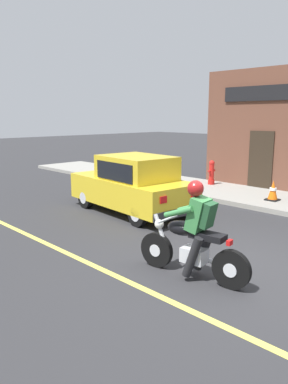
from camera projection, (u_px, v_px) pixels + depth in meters
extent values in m
plane|color=#2B2B2D|center=(240.00, 267.00, 6.56)|extent=(80.00, 80.00, 0.00)
cube|color=gray|center=(244.00, 195.00, 12.13)|extent=(2.60, 22.00, 0.14)
cube|color=#D1C64C|center=(59.00, 249.00, 7.43)|extent=(0.12, 19.80, 0.01)
cube|color=#2D2319|center=(261.00, 162.00, 12.93)|extent=(0.04, 0.90, 2.10)
cylinder|color=black|center=(157.00, 250.00, 6.53)|extent=(0.19, 0.63, 0.62)
cylinder|color=silver|center=(157.00, 250.00, 6.53)|extent=(0.15, 0.23, 0.22)
cylinder|color=black|center=(231.00, 269.00, 5.69)|extent=(0.19, 0.63, 0.62)
cylinder|color=silver|center=(231.00, 269.00, 5.69)|extent=(0.15, 0.23, 0.22)
cube|color=silver|center=(194.00, 255.00, 6.06)|extent=(0.33, 0.44, 0.24)
ellipsoid|color=black|center=(182.00, 228.00, 6.13)|extent=(0.37, 0.56, 0.24)
cube|color=black|center=(208.00, 236.00, 5.85)|extent=(0.34, 0.59, 0.10)
cylinder|color=silver|center=(162.00, 234.00, 6.40)|extent=(0.12, 0.33, 0.68)
cylinder|color=silver|center=(168.00, 219.00, 6.28)|extent=(0.56, 0.12, 0.04)
sphere|color=silver|center=(159.00, 224.00, 6.40)|extent=(0.16, 0.16, 0.16)
cylinder|color=silver|center=(221.00, 264.00, 5.97)|extent=(0.16, 0.56, 0.08)
cube|color=red|center=(230.00, 243.00, 5.64)|extent=(0.13, 0.08, 0.08)
cylinder|color=black|center=(192.00, 257.00, 5.87)|extent=(0.19, 0.37, 0.71)
cylinder|color=black|center=(204.00, 251.00, 6.15)|extent=(0.19, 0.37, 0.71)
cube|color=#387F42|center=(198.00, 214.00, 5.89)|extent=(0.38, 0.37, 0.57)
cylinder|color=#387F42|center=(178.00, 212.00, 5.87)|extent=(0.16, 0.53, 0.26)
cylinder|color=#387F42|center=(191.00, 207.00, 6.19)|extent=(0.16, 0.53, 0.26)
sphere|color=#A51919|center=(196.00, 188.00, 5.85)|extent=(0.26, 0.26, 0.26)
cube|color=#1E4728|center=(207.00, 215.00, 5.79)|extent=(0.31, 0.28, 0.42)
cylinder|color=black|center=(86.00, 198.00, 10.73)|extent=(0.23, 0.61, 0.60)
cylinder|color=silver|center=(86.00, 198.00, 10.73)|extent=(0.23, 0.35, 0.33)
cylinder|color=black|center=(126.00, 191.00, 11.63)|extent=(0.23, 0.61, 0.60)
cylinder|color=silver|center=(126.00, 191.00, 11.63)|extent=(0.23, 0.35, 0.33)
cylinder|color=black|center=(138.00, 214.00, 8.92)|extent=(0.23, 0.61, 0.60)
cylinder|color=silver|center=(138.00, 214.00, 8.92)|extent=(0.23, 0.35, 0.33)
cylinder|color=black|center=(181.00, 205.00, 9.82)|extent=(0.23, 0.61, 0.60)
cylinder|color=silver|center=(181.00, 205.00, 9.82)|extent=(0.23, 0.35, 0.33)
cube|color=gold|center=(131.00, 191.00, 10.21)|extent=(1.94, 3.82, 0.70)
cube|color=gold|center=(137.00, 168.00, 9.90)|extent=(1.59, 2.01, 0.66)
cube|color=black|center=(117.00, 167.00, 10.56)|extent=(1.35, 0.46, 0.51)
cube|color=black|center=(114.00, 172.00, 9.45)|extent=(0.16, 1.52, 0.46)
cube|color=black|center=(157.00, 167.00, 10.35)|extent=(0.16, 1.52, 0.46)
cube|color=silver|center=(80.00, 179.00, 11.28)|extent=(0.24, 0.06, 0.14)
cube|color=red|center=(163.00, 200.00, 8.46)|extent=(0.20, 0.06, 0.16)
cube|color=silver|center=(108.00, 176.00, 11.91)|extent=(0.24, 0.06, 0.14)
cube|color=red|center=(194.00, 194.00, 9.10)|extent=(0.20, 0.06, 0.16)
cube|color=#28282B|center=(95.00, 190.00, 11.64)|extent=(1.61, 0.25, 0.20)
cube|color=#28282B|center=(178.00, 213.00, 8.88)|extent=(1.61, 0.25, 0.20)
cube|color=black|center=(272.00, 200.00, 11.11)|extent=(0.36, 0.36, 0.04)
cone|color=orange|center=(273.00, 190.00, 11.05)|extent=(0.28, 0.28, 0.56)
cylinder|color=white|center=(273.00, 189.00, 11.04)|extent=(0.20, 0.20, 0.08)
cylinder|color=red|center=(211.00, 182.00, 13.69)|extent=(0.24, 0.24, 0.16)
cylinder|color=red|center=(212.00, 172.00, 13.62)|extent=(0.18, 0.18, 0.58)
sphere|color=red|center=(212.00, 163.00, 13.55)|extent=(0.20, 0.20, 0.20)
cylinder|color=red|center=(209.00, 171.00, 13.52)|extent=(0.10, 0.08, 0.08)
cylinder|color=red|center=(214.00, 170.00, 13.70)|extent=(0.10, 0.08, 0.08)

